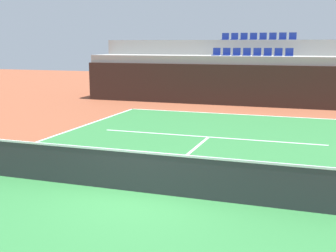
# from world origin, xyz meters

# --- Properties ---
(ground_plane) EXTENTS (80.00, 80.00, 0.00)m
(ground_plane) POSITION_xyz_m (0.00, 0.00, 0.00)
(ground_plane) COLOR brown
(court_surface) EXTENTS (11.00, 24.00, 0.01)m
(court_surface) POSITION_xyz_m (0.00, 0.00, 0.01)
(court_surface) COLOR #2D7238
(court_surface) RESTS_ON ground_plane
(baseline_far) EXTENTS (11.00, 0.10, 0.00)m
(baseline_far) POSITION_xyz_m (0.00, 11.95, 0.01)
(baseline_far) COLOR white
(baseline_far) RESTS_ON court_surface
(service_line_far) EXTENTS (8.26, 0.10, 0.00)m
(service_line_far) POSITION_xyz_m (0.00, 6.40, 0.01)
(service_line_far) COLOR white
(service_line_far) RESTS_ON court_surface
(centre_service_line) EXTENTS (0.10, 6.40, 0.00)m
(centre_service_line) POSITION_xyz_m (0.00, 3.20, 0.01)
(centre_service_line) COLOR white
(centre_service_line) RESTS_ON court_surface
(back_wall) EXTENTS (19.14, 0.30, 2.25)m
(back_wall) POSITION_xyz_m (0.00, 15.03, 1.12)
(back_wall) COLOR black
(back_wall) RESTS_ON ground_plane
(stands_tier_lower) EXTENTS (19.14, 2.40, 2.70)m
(stands_tier_lower) POSITION_xyz_m (0.00, 16.38, 1.35)
(stands_tier_lower) COLOR #9E9E99
(stands_tier_lower) RESTS_ON ground_plane
(stands_tier_upper) EXTENTS (19.14, 2.40, 3.60)m
(stands_tier_upper) POSITION_xyz_m (0.00, 18.78, 1.80)
(stands_tier_upper) COLOR #9E9E99
(stands_tier_upper) RESTS_ON ground_plane
(seating_row_lower) EXTENTS (4.54, 0.44, 0.44)m
(seating_row_lower) POSITION_xyz_m (0.00, 16.47, 2.82)
(seating_row_lower) COLOR navy
(seating_row_lower) RESTS_ON stands_tier_lower
(seating_row_upper) EXTENTS (4.54, 0.44, 0.44)m
(seating_row_upper) POSITION_xyz_m (0.00, 18.87, 3.72)
(seating_row_upper) COLOR navy
(seating_row_upper) RESTS_ON stands_tier_upper
(tennis_net) EXTENTS (11.08, 0.08, 1.07)m
(tennis_net) POSITION_xyz_m (0.00, 0.00, 0.51)
(tennis_net) COLOR black
(tennis_net) RESTS_ON court_surface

